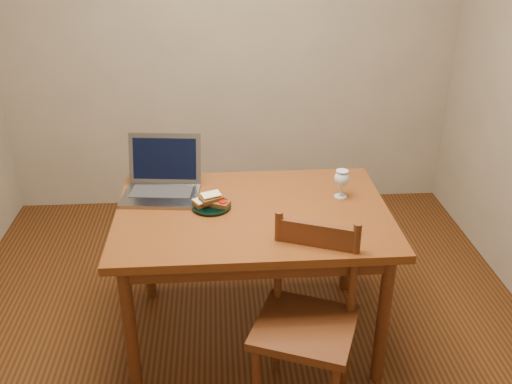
{
  "coord_description": "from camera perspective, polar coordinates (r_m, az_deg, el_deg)",
  "views": [
    {
      "loc": [
        -0.09,
        -2.37,
        2.02
      ],
      "look_at": [
        0.08,
        0.1,
        0.8
      ],
      "focal_mm": 40.0,
      "sensor_mm": 36.0,
      "label": 1
    }
  ],
  "objects": [
    {
      "name": "sandwich_cheese",
      "position": [
        2.74,
        -5.16,
        -0.93
      ],
      "size": [
        0.12,
        0.1,
        0.03
      ],
      "primitive_type": null,
      "rotation": [
        0.0,
        0.0,
        0.48
      ],
      "color": "#381E0C",
      "rests_on": "plate"
    },
    {
      "name": "sandwich_tomato",
      "position": [
        2.72,
        -3.73,
        -1.07
      ],
      "size": [
        0.12,
        0.1,
        0.03
      ],
      "primitive_type": null,
      "rotation": [
        0.0,
        0.0,
        -0.47
      ],
      "color": "#381E0C",
      "rests_on": "plate"
    },
    {
      "name": "front_wall",
      "position": [
        1.05,
        2.3,
        -17.17
      ],
      "size": [
        3.2,
        0.02,
        2.6
      ],
      "primitive_type": "cube",
      "color": "gray",
      "rests_on": "floor"
    },
    {
      "name": "milk_glass",
      "position": [
        2.84,
        8.53,
        0.83
      ],
      "size": [
        0.08,
        0.08,
        0.15
      ],
      "primitive_type": null,
      "color": "white",
      "rests_on": "table"
    },
    {
      "name": "table",
      "position": [
        2.76,
        -0.32,
        -3.4
      ],
      "size": [
        1.3,
        0.9,
        0.74
      ],
      "color": "#47210B",
      "rests_on": "floor"
    },
    {
      "name": "chair",
      "position": [
        2.5,
        5.1,
        -12.01
      ],
      "size": [
        0.53,
        0.52,
        0.44
      ],
      "rotation": [
        0.0,
        0.0,
        -0.38
      ],
      "color": "#3E220C",
      "rests_on": "floor"
    },
    {
      "name": "sandwich_top",
      "position": [
        2.73,
        -4.51,
        -0.55
      ],
      "size": [
        0.12,
        0.1,
        0.03
      ],
      "primitive_type": null,
      "rotation": [
        0.0,
        0.0,
        0.48
      ],
      "color": "#381E0C",
      "rests_on": "plate"
    },
    {
      "name": "plate",
      "position": [
        2.74,
        -4.48,
        -1.45
      ],
      "size": [
        0.19,
        0.19,
        0.02
      ],
      "primitive_type": "cylinder",
      "color": "black",
      "rests_on": "table"
    },
    {
      "name": "floor",
      "position": [
        3.12,
        -1.38,
        -14.32
      ],
      "size": [
        3.2,
        3.2,
        0.02
      ],
      "primitive_type": "cube",
      "color": "black",
      "rests_on": "ground"
    },
    {
      "name": "back_wall",
      "position": [
        4.04,
        -2.75,
        16.0
      ],
      "size": [
        3.2,
        0.02,
        2.6
      ],
      "primitive_type": "cube",
      "color": "gray",
      "rests_on": "floor"
    },
    {
      "name": "laptop",
      "position": [
        2.92,
        -9.33,
        1.4
      ],
      "size": [
        0.41,
        0.38,
        0.27
      ],
      "rotation": [
        0.0,
        0.0,
        -0.11
      ],
      "color": "slate",
      "rests_on": "table"
    }
  ]
}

